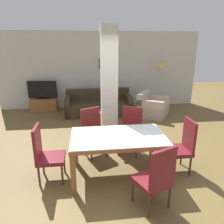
# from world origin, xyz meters

# --- Properties ---
(ground_plane) EXTENTS (18.00, 18.00, 0.00)m
(ground_plane) POSITION_xyz_m (0.00, 0.00, 0.00)
(ground_plane) COLOR brown
(back_wall) EXTENTS (7.20, 0.09, 2.70)m
(back_wall) POSITION_xyz_m (0.00, 4.51, 1.35)
(back_wall) COLOR beige
(back_wall) RESTS_ON ground_plane
(divider_pillar) EXTENTS (0.38, 0.37, 2.70)m
(divider_pillar) POSITION_xyz_m (0.02, 1.60, 1.35)
(divider_pillar) COLOR beige
(divider_pillar) RESTS_ON ground_plane
(dining_table) EXTENTS (1.65, 1.00, 0.77)m
(dining_table) POSITION_xyz_m (0.00, 0.00, 0.62)
(dining_table) COLOR brown
(dining_table) RESTS_ON ground_plane
(dining_chair_head_right) EXTENTS (0.46, 0.46, 1.00)m
(dining_chair_head_right) POSITION_xyz_m (1.19, 0.00, 0.53)
(dining_chair_head_right) COLOR maroon
(dining_chair_head_right) RESTS_ON ground_plane
(dining_chair_near_right) EXTENTS (0.61, 0.61, 1.00)m
(dining_chair_near_right) POSITION_xyz_m (0.41, -0.91, 0.53)
(dining_chair_near_right) COLOR maroon
(dining_chair_near_right) RESTS_ON ground_plane
(dining_chair_head_left) EXTENTS (0.46, 0.46, 1.00)m
(dining_chair_head_left) POSITION_xyz_m (-1.25, 0.00, 0.53)
(dining_chair_head_left) COLOR maroon
(dining_chair_head_left) RESTS_ON ground_plane
(dining_chair_far_left) EXTENTS (0.61, 0.61, 1.00)m
(dining_chair_far_left) POSITION_xyz_m (-0.41, 0.87, 0.53)
(dining_chair_far_left) COLOR maroon
(dining_chair_far_left) RESTS_ON ground_plane
(dining_chair_far_right) EXTENTS (0.61, 0.61, 1.00)m
(dining_chair_far_right) POSITION_xyz_m (0.41, 0.86, 0.53)
(dining_chair_far_right) COLOR maroon
(dining_chair_far_right) RESTS_ON ground_plane
(sofa) EXTENTS (2.17, 0.92, 0.80)m
(sofa) POSITION_xyz_m (-0.13, 3.62, 0.28)
(sofa) COLOR #312A19
(sofa) RESTS_ON ground_plane
(armchair) EXTENTS (1.22, 1.24, 0.78)m
(armchair) POSITION_xyz_m (1.61, 3.20, 0.28)
(armchair) COLOR #BCAA98
(armchair) RESTS_ON ground_plane
(coffee_table) EXTENTS (0.69, 0.54, 0.38)m
(coffee_table) POSITION_xyz_m (-0.21, 2.68, 0.20)
(coffee_table) COLOR brown
(coffee_table) RESTS_ON ground_plane
(bottle) EXTENTS (0.07, 0.07, 0.29)m
(bottle) POSITION_xyz_m (-0.08, 2.77, 0.50)
(bottle) COLOR #194C23
(bottle) RESTS_ON coffee_table
(tv_stand) EXTENTS (0.91, 0.40, 0.44)m
(tv_stand) POSITION_xyz_m (-2.03, 4.23, 0.22)
(tv_stand) COLOR brown
(tv_stand) RESTS_ON ground_plane
(tv_screen) EXTENTS (1.01, 0.24, 0.62)m
(tv_screen) POSITION_xyz_m (-2.03, 4.23, 0.74)
(tv_screen) COLOR black
(tv_screen) RESTS_ON tv_stand
(floor_lamp) EXTENTS (0.29, 0.29, 1.67)m
(floor_lamp) POSITION_xyz_m (2.13, 4.12, 1.39)
(floor_lamp) COLOR #B7B7BC
(floor_lamp) RESTS_ON ground_plane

